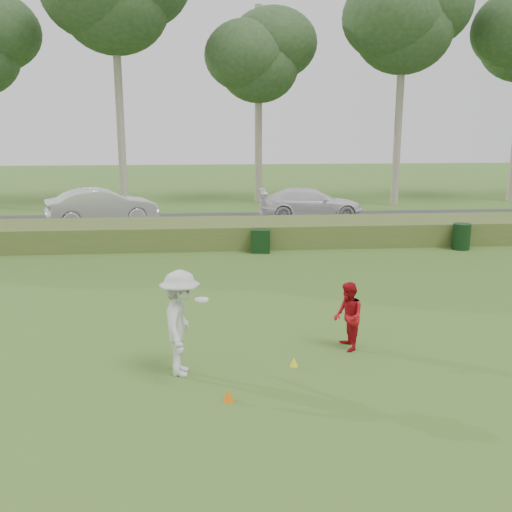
{
  "coord_description": "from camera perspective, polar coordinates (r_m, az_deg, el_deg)",
  "views": [
    {
      "loc": [
        -1.33,
        -10.68,
        4.69
      ],
      "look_at": [
        0.0,
        4.0,
        1.3
      ],
      "focal_mm": 40.0,
      "sensor_mm": 36.0,
      "label": 1
    }
  ],
  "objects": [
    {
      "name": "car_mid",
      "position": [
        28.3,
        -15.12,
        4.82
      ],
      "size": [
        5.46,
        3.41,
        1.7
      ],
      "primitive_type": "imported",
      "rotation": [
        0.0,
        0.0,
        1.91
      ],
      "color": "silver",
      "rests_on": "park_road"
    },
    {
      "name": "cone_orange",
      "position": [
        10.2,
        -2.79,
        -13.72
      ],
      "size": [
        0.2,
        0.2,
        0.22
      ],
      "primitive_type": "cone",
      "color": "orange",
      "rests_on": "ground"
    },
    {
      "name": "player_red",
      "position": [
        12.3,
        9.21,
        -5.98
      ],
      "size": [
        0.59,
        0.74,
        1.47
      ],
      "primitive_type": "imported",
      "rotation": [
        0.0,
        0.0,
        -1.52
      ],
      "color": "#AF0F17",
      "rests_on": "ground"
    },
    {
      "name": "reed_strip",
      "position": [
        23.11,
        -1.79,
        2.37
      ],
      "size": [
        80.0,
        3.0,
        0.9
      ],
      "primitive_type": "cube",
      "color": "#475C25",
      "rests_on": "ground"
    },
    {
      "name": "trash_bin",
      "position": [
        23.36,
        19.85,
        1.84
      ],
      "size": [
        0.8,
        0.8,
        1.0
      ],
      "primitive_type": "cylinder",
      "rotation": [
        0.0,
        0.0,
        -0.23
      ],
      "color": "black",
      "rests_on": "ground"
    },
    {
      "name": "car_right",
      "position": [
        29.12,
        5.49,
        5.26
      ],
      "size": [
        5.3,
        2.26,
        1.52
      ],
      "primitive_type": "imported",
      "rotation": [
        0.0,
        0.0,
        1.55
      ],
      "color": "white",
      "rests_on": "park_road"
    },
    {
      "name": "tree_5",
      "position": [
        35.53,
        14.58,
        21.93
      ],
      "size": [
        7.28,
        7.28,
        14.0
      ],
      "color": "gray",
      "rests_on": "ground"
    },
    {
      "name": "cone_yellow",
      "position": [
        11.56,
        3.82,
        -10.51
      ],
      "size": [
        0.17,
        0.17,
        0.19
      ],
      "primitive_type": "cone",
      "color": "yellow",
      "rests_on": "ground"
    },
    {
      "name": "tree_4",
      "position": [
        35.55,
        0.25,
        19.26
      ],
      "size": [
        6.24,
        6.24,
        11.5
      ],
      "color": "gray",
      "rests_on": "ground"
    },
    {
      "name": "utility_cabinet",
      "position": [
        21.39,
        0.45,
        1.5
      ],
      "size": [
        0.76,
        0.54,
        0.88
      ],
      "primitive_type": "cube",
      "rotation": [
        0.0,
        0.0,
        -0.15
      ],
      "color": "black",
      "rests_on": "ground"
    },
    {
      "name": "park_road",
      "position": [
        28.1,
        -2.39,
        3.39
      ],
      "size": [
        80.0,
        6.0,
        0.06
      ],
      "primitive_type": "cube",
      "color": "#2D2D2D",
      "rests_on": "ground"
    },
    {
      "name": "player_white",
      "position": [
        10.98,
        -7.53,
        -6.67
      ],
      "size": [
        0.95,
        1.36,
        2.05
      ],
      "rotation": [
        0.0,
        0.0,
        1.51
      ],
      "color": "silver",
      "rests_on": "ground"
    },
    {
      "name": "ground",
      "position": [
        11.74,
        1.79,
        -10.6
      ],
      "size": [
        120.0,
        120.0,
        0.0
      ],
      "primitive_type": "plane",
      "color": "#366120",
      "rests_on": "ground"
    }
  ]
}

